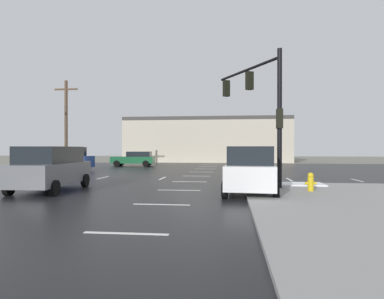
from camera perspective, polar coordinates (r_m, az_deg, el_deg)
ground_plane at (r=21.77m, az=0.21°, el=-4.97°), size 120.00×120.00×0.00m
road_asphalt at (r=21.77m, az=0.21°, el=-4.94°), size 44.00×44.00×0.02m
snow_strip_curbside at (r=17.83m, az=14.99°, el=-5.59°), size 4.00×1.60×0.06m
lane_markings at (r=20.30m, az=3.17°, el=-5.28°), size 36.15×36.15×0.01m
traffic_signal_mast at (r=17.58m, az=11.43°, el=8.25°), size 2.98×5.14×6.44m
fire_hydrant at (r=15.42m, az=19.32°, el=-5.14°), size 0.48×0.26×0.79m
strip_building_background at (r=49.35m, az=2.64°, el=1.60°), size 23.09×8.00×6.27m
suv_grey at (r=16.79m, az=-22.66°, el=-2.81°), size 2.36×4.91×2.03m
suv_blue at (r=30.82m, az=-20.82°, el=-1.41°), size 4.86×2.23×2.03m
sedan_green at (r=36.76m, az=-9.61°, el=-1.50°), size 4.63×2.28×1.58m
suv_white at (r=14.84m, az=9.90°, el=-3.20°), size 2.48×4.95×2.03m
utility_pole_far at (r=33.77m, az=-20.40°, el=4.24°), size 2.20×0.28×8.25m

